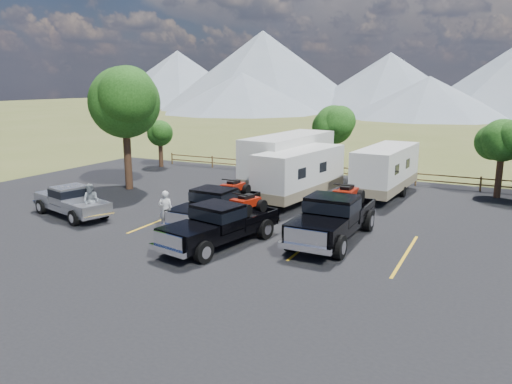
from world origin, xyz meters
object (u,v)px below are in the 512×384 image
at_px(rig_center, 222,223).
at_px(trailer_right, 386,171).
at_px(rig_left, 217,204).
at_px(trailer_left, 289,161).
at_px(trailer_center, 300,174).
at_px(person_b, 91,201).
at_px(tree_big_nw, 124,102).
at_px(pickup_silver, 71,201).
at_px(person_a, 166,210).
at_px(rig_right, 334,216).

bearing_deg(rig_center, trailer_right, 83.47).
height_order(rig_left, trailer_left, trailer_left).
height_order(rig_left, rig_center, rig_center).
relative_size(rig_left, trailer_center, 0.69).
relative_size(rig_center, person_b, 3.58).
xyz_separation_m(tree_big_nw, pickup_silver, (2.01, -6.72, -4.73)).
distance_m(trailer_right, person_a, 14.01).
bearing_deg(rig_left, rig_right, 3.04).
bearing_deg(tree_big_nw, person_a, -39.58).
bearing_deg(person_b, rig_left, 0.47).
bearing_deg(trailer_center, tree_big_nw, -163.19).
xyz_separation_m(rig_left, rig_right, (5.91, 0.11, 0.12)).
xyz_separation_m(rig_right, trailer_center, (-4.04, 6.10, 0.51)).
relative_size(trailer_right, pickup_silver, 1.57).
distance_m(rig_left, trailer_left, 8.90).
height_order(rig_left, rig_right, rig_right).
relative_size(trailer_center, trailer_right, 1.01).
xyz_separation_m(rig_left, trailer_center, (1.87, 6.21, 0.62)).
bearing_deg(person_b, tree_big_nw, 98.76).
relative_size(trailer_left, person_b, 5.77).
distance_m(rig_left, rig_center, 3.32).
height_order(rig_center, trailer_left, trailer_left).
bearing_deg(pickup_silver, person_b, 118.65).
xyz_separation_m(rig_center, rig_right, (4.01, 2.84, 0.11)).
xyz_separation_m(tree_big_nw, trailer_center, (11.25, 1.73, -3.97)).
relative_size(tree_big_nw, pickup_silver, 1.42).
distance_m(rig_center, trailer_right, 13.18).
relative_size(tree_big_nw, rig_right, 1.16).
height_order(tree_big_nw, trailer_left, tree_big_nw).
height_order(rig_center, trailer_center, trailer_center).
bearing_deg(person_a, trailer_left, -117.27).
bearing_deg(tree_big_nw, rig_center, -32.54).
relative_size(trailer_left, trailer_right, 1.18).
xyz_separation_m(tree_big_nw, rig_center, (11.28, -7.20, -4.58)).
bearing_deg(trailer_right, rig_center, -104.48).
height_order(rig_center, person_a, rig_center).
xyz_separation_m(trailer_left, trailer_right, (5.97, 0.93, -0.28)).
bearing_deg(person_a, person_b, -18.39).
height_order(pickup_silver, person_b, person_b).
bearing_deg(tree_big_nw, person_b, -64.22).
height_order(tree_big_nw, trailer_right, tree_big_nw).
distance_m(rig_right, trailer_left, 10.55).
bearing_deg(rig_left, trailer_right, 60.34).
distance_m(rig_center, pickup_silver, 9.28).
bearing_deg(trailer_right, person_a, -119.21).
bearing_deg(person_b, trailer_center, 28.16).
bearing_deg(rig_right, tree_big_nw, 164.57).
height_order(rig_center, rig_right, rig_right).
distance_m(rig_right, person_a, 7.79).
bearing_deg(person_a, tree_big_nw, -58.18).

